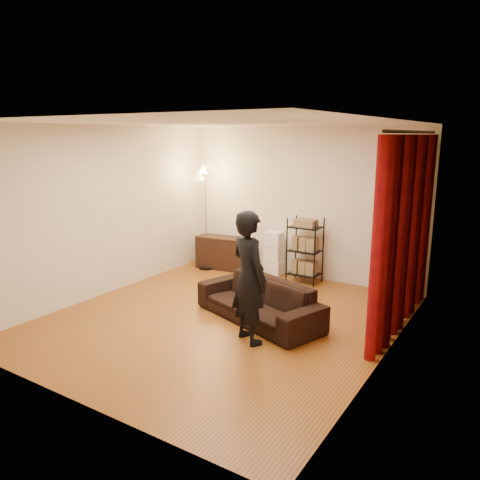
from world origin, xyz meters
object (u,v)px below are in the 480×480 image
Objects in this scene: storage_boxes at (274,253)px; floor_lamp at (206,217)px; media_cabinet at (224,253)px; person at (249,277)px; wire_shelf at (305,251)px; sofa at (259,301)px.

floor_lamp reaches higher than storage_boxes.
floor_lamp is (-1.29, -0.36, 0.61)m from storage_boxes.
media_cabinet is 1.01m from storage_boxes.
person is at bearing -67.79° from storage_boxes.
storage_boxes is 0.70× the size of wire_shelf.
media_cabinet is at bearing -23.67° from person.
sofa is 1.94m from wire_shelf.
wire_shelf is at bearing 114.57° from sofa.
person is at bearing -51.25° from sofa.
wire_shelf is 0.57× the size of floor_lamp.
floor_lamp is at bearing -17.68° from person.
wire_shelf is at bearing -12.57° from storage_boxes.
person is 2.61m from wire_shelf.
floor_lamp reaches higher than wire_shelf.
wire_shelf is 2.04m from floor_lamp.
person is 2.08× the size of storage_boxes.
floor_lamp is at bearing -173.56° from wire_shelf.
wire_shelf is (-0.18, 1.91, 0.29)m from sofa.
floor_lamp is (-1.98, -0.21, 0.44)m from wire_shelf.
person is 0.82× the size of floor_lamp.
media_cabinet is 0.93× the size of wire_shelf.
sofa is at bearing -67.02° from storage_boxes.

